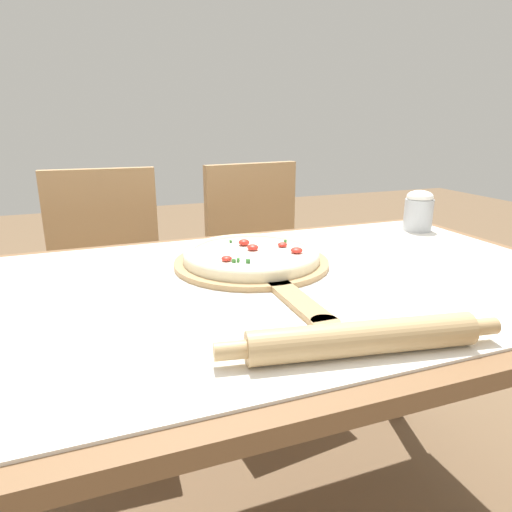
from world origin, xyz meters
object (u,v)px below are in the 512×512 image
object	(u,v)px
chair_left	(108,282)
chair_right	(262,264)
flour_cup	(419,210)
rolling_pin	(363,338)
pizza	(252,255)
pizza_peel	(255,265)

from	to	relation	value
chair_left	chair_right	xyz separation A→B (m)	(0.57, -0.00, 0.00)
chair_left	flour_cup	world-z (taller)	chair_left
rolling_pin	chair_right	distance (m)	1.13
rolling_pin	flour_cup	xyz separation A→B (m)	(0.58, 0.59, 0.04)
pizza	rolling_pin	size ratio (longest dim) A/B	0.73
pizza_peel	chair_right	size ratio (longest dim) A/B	0.61
rolling_pin	chair_left	distance (m)	1.15
pizza	chair_left	xyz separation A→B (m)	(-0.30, 0.63, -0.24)
chair_right	chair_left	bearing A→B (deg)	173.38
pizza	flour_cup	bearing A→B (deg)	14.00
pizza_peel	chair_right	distance (m)	0.74
pizza_peel	chair_right	bearing A→B (deg)	67.50
rolling_pin	chair_right	xyz separation A→B (m)	(0.26, 1.08, -0.24)
chair_right	flour_cup	bearing A→B (deg)	-63.06
pizza	chair_right	xyz separation A→B (m)	(0.27, 0.63, -0.24)
chair_left	flour_cup	bearing A→B (deg)	-25.50
pizza	flour_cup	world-z (taller)	flour_cup
rolling_pin	pizza_peel	bearing A→B (deg)	90.97
pizza_peel	flour_cup	world-z (taller)	flour_cup
pizza	chair_right	size ratio (longest dim) A/B	0.35
flour_cup	pizza	bearing A→B (deg)	-166.00
flour_cup	pizza_peel	bearing A→B (deg)	-163.95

